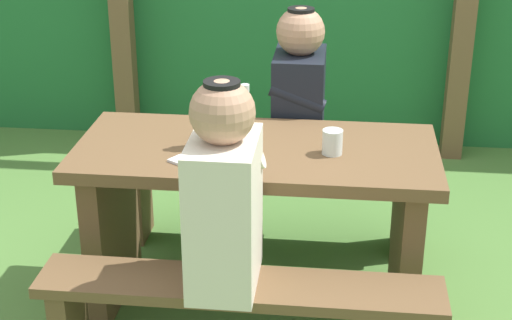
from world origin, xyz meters
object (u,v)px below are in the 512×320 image
person_black_coat (299,95)px  bottle_right (245,119)px  bench_near (239,311)px  bench_far (268,185)px  drinking_glass (332,142)px  bottle_left (202,126)px  cell_phone (187,157)px  person_white_shirt (224,194)px  picnic_table (256,199)px

person_black_coat → bottle_right: bearing=-111.3°
bench_near → bench_far: size_ratio=1.00×
drinking_glass → bottle_right: (-0.34, 0.08, 0.05)m
bench_far → bottle_left: size_ratio=6.84×
bench_far → drinking_glass: 0.77m
bench_far → bottle_left: (-0.21, -0.54, 0.49)m
bench_far → bottle_right: size_ratio=5.97×
person_black_coat → bottle_right: person_black_coat is taller
bottle_left → bottle_right: bottle_right is taller
bench_near → cell_phone: (-0.24, 0.37, 0.41)m
bench_near → bottle_right: (-0.05, 0.56, 0.50)m
drinking_glass → bottle_right: bottle_right is taller
person_black_coat → drinking_glass: (0.16, -0.55, 0.00)m
bench_near → person_white_shirt: bearing=176.0°
cell_phone → person_black_coat: bearing=93.4°
person_white_shirt → bottle_right: bearing=90.0°
bench_near → bottle_right: size_ratio=5.97×
bottle_right → bench_near: bearing=-85.2°
drinking_glass → bottle_left: 0.50m
bench_far → person_white_shirt: person_white_shirt is taller
picnic_table → person_white_shirt: size_ratio=1.95×
bench_near → drinking_glass: size_ratio=14.75×
drinking_glass → cell_phone: drinking_glass is taller
bottle_right → cell_phone: bottle_right is taller
picnic_table → person_white_shirt: bearing=-95.3°
bench_near → bottle_left: bearing=112.7°
drinking_glass → cell_phone: bearing=-168.7°
picnic_table → person_white_shirt: (-0.05, -0.51, 0.27)m
picnic_table → bottle_left: size_ratio=6.84×
picnic_table → bottle_right: (-0.05, 0.05, 0.32)m
cell_phone → drinking_glass: bearing=44.5°
bench_far → drinking_glass: (0.29, -0.55, 0.45)m
drinking_glass → picnic_table: bearing=173.1°
drinking_glass → bench_far: bearing=118.0°
person_white_shirt → drinking_glass: size_ratio=7.58×
picnic_table → bench_far: picnic_table is taller
bench_far → person_black_coat: 0.47m
bench_far → drinking_glass: drinking_glass is taller
bench_far → cell_phone: 0.81m
person_white_shirt → bench_far: bearing=87.4°
bench_near → bench_far: 1.03m
person_white_shirt → bottle_right: person_white_shirt is taller
bench_far → bottle_left: 0.76m
drinking_glass → cell_phone: 0.55m
person_white_shirt → drinking_glass: (0.34, 0.48, 0.00)m
person_white_shirt → drinking_glass: bearing=54.5°
bottle_right → bench_far: bearing=84.2°
person_black_coat → cell_phone: bearing=-119.8°
drinking_glass → person_white_shirt: bearing=-125.5°
bottle_right → person_white_shirt: bearing=-90.0°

